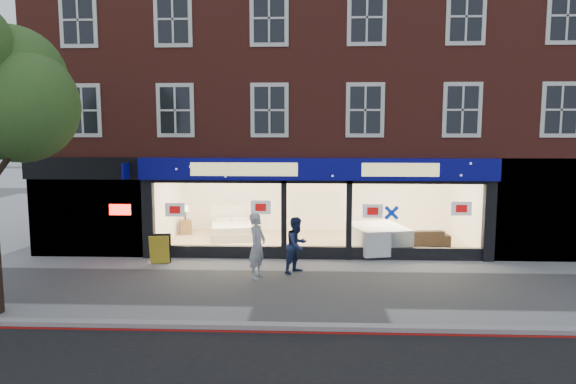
# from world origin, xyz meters

# --- Properties ---
(ground) EXTENTS (120.00, 120.00, 0.00)m
(ground) POSITION_xyz_m (0.00, 0.00, 0.00)
(ground) COLOR gray
(ground) RESTS_ON ground
(kerb_line) EXTENTS (60.00, 0.10, 0.01)m
(kerb_line) POSITION_xyz_m (0.00, -3.10, 0.01)
(kerb_line) COLOR #8C0A07
(kerb_line) RESTS_ON ground
(kerb_stone) EXTENTS (60.00, 0.25, 0.12)m
(kerb_stone) POSITION_xyz_m (0.00, -2.90, 0.06)
(kerb_stone) COLOR gray
(kerb_stone) RESTS_ON ground
(showroom_floor) EXTENTS (11.00, 4.50, 0.10)m
(showroom_floor) POSITION_xyz_m (0.00, 5.25, 0.05)
(showroom_floor) COLOR tan
(showroom_floor) RESTS_ON ground
(building) EXTENTS (19.00, 8.26, 10.30)m
(building) POSITION_xyz_m (-0.02, 6.93, 6.67)
(building) COLOR maroon
(building) RESTS_ON ground
(display_bed) EXTENTS (1.89, 2.17, 1.09)m
(display_bed) POSITION_xyz_m (-3.18, 5.80, 0.41)
(display_bed) COLOR beige
(display_bed) RESTS_ON showroom_floor
(bedside_table) EXTENTS (0.58, 0.58, 0.55)m
(bedside_table) POSITION_xyz_m (-5.10, 6.36, 0.38)
(bedside_table) COLOR brown
(bedside_table) RESTS_ON showroom_floor
(mattress_stack) EXTENTS (2.14, 2.46, 0.83)m
(mattress_stack) POSITION_xyz_m (2.11, 4.00, 0.52)
(mattress_stack) COLOR silver
(mattress_stack) RESTS_ON showroom_floor
(sofa) EXTENTS (2.06, 0.94, 0.58)m
(sofa) POSITION_xyz_m (3.70, 4.75, 0.39)
(sofa) COLOR black
(sofa) RESTS_ON showroom_floor
(a_board) EXTENTS (0.66, 0.48, 0.94)m
(a_board) POSITION_xyz_m (-4.90, 2.24, 0.47)
(a_board) COLOR gold
(a_board) RESTS_ON ground
(pedestrian_grey) EXTENTS (0.64, 0.79, 1.86)m
(pedestrian_grey) POSITION_xyz_m (-1.70, 0.84, 0.93)
(pedestrian_grey) COLOR #ABACB3
(pedestrian_grey) RESTS_ON ground
(pedestrian_blue) EXTENTS (0.99, 1.02, 1.66)m
(pedestrian_blue) POSITION_xyz_m (-0.59, 1.41, 0.83)
(pedestrian_blue) COLOR #1C274E
(pedestrian_blue) RESTS_ON ground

